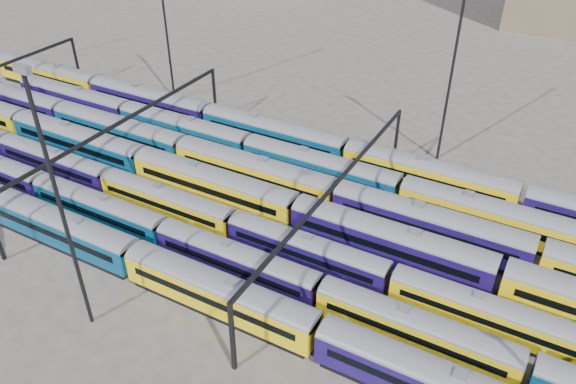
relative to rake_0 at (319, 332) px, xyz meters
The scene contains 13 objects.
ground 21.84m from the rake_0, 136.20° to the left, with size 500.00×500.00×0.00m, color #413C37.
rake_0 is the anchor object (origin of this frame).
rake_1 12.93m from the rake_0, 157.24° to the left, with size 94.82×2.78×4.67m.
rake_2 35.89m from the rake_0, 163.82° to the left, with size 111.75×2.73×4.58m.
rake_3 26.44m from the rake_0, 145.43° to the left, with size 113.10×3.31×5.59m.
rake_4 27.60m from the rake_0, 133.56° to the left, with size 113.19×3.31×5.59m.
rake_5 25.04m from the rake_0, 93.09° to the left, with size 130.19×3.17×5.35m.
rake_6 31.88m from the rake_0, 109.77° to the left, with size 134.94×3.29×5.55m.
gantry_1 38.88m from the rake_0, 157.18° to the left, with size 0.35×40.35×8.03m.
gantry_2 16.53m from the rake_0, 110.62° to the left, with size 0.35×40.35×8.03m.
mast_1 59.82m from the rake_0, 140.97° to the left, with size 1.40×0.50×25.60m.
mast_2 24.53m from the rake_0, 161.27° to the right, with size 1.40×0.50×25.60m.
mast_3 40.59m from the rake_0, 90.94° to the left, with size 1.40×0.50×25.60m.
Camera 1 is at (29.61, -45.85, 40.12)m, focal length 35.00 mm.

